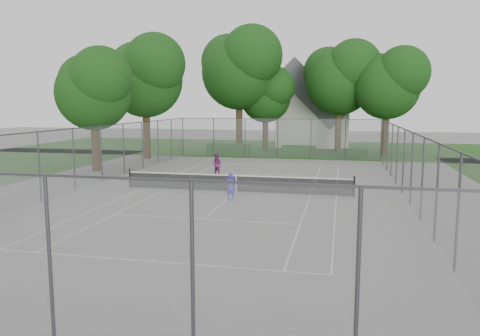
% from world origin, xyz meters
% --- Properties ---
extents(ground, '(120.00, 120.00, 0.00)m').
position_xyz_m(ground, '(0.00, 0.00, 0.00)').
color(ground, slate).
rests_on(ground, ground).
extents(grass_far, '(60.00, 20.00, 0.00)m').
position_xyz_m(grass_far, '(0.00, 26.00, 0.00)').
color(grass_far, '#1D4A15').
rests_on(grass_far, ground).
extents(court_markings, '(11.03, 23.83, 0.01)m').
position_xyz_m(court_markings, '(0.00, 0.00, 0.01)').
color(court_markings, silver).
rests_on(court_markings, ground).
extents(tennis_net, '(12.87, 0.10, 1.10)m').
position_xyz_m(tennis_net, '(0.00, 0.00, 0.51)').
color(tennis_net, black).
rests_on(tennis_net, ground).
extents(perimeter_fence, '(18.08, 34.08, 3.52)m').
position_xyz_m(perimeter_fence, '(0.00, 0.00, 1.81)').
color(perimeter_fence, '#38383D').
rests_on(perimeter_fence, ground).
extents(tree_far_left, '(8.74, 7.98, 12.56)m').
position_xyz_m(tree_far_left, '(-4.57, 22.07, 8.64)').
color(tree_far_left, '#352513').
rests_on(tree_far_left, ground).
extents(tree_far_midleft, '(6.00, 5.47, 8.62)m').
position_xyz_m(tree_far_midleft, '(-2.09, 23.47, 5.92)').
color(tree_far_midleft, '#352513').
rests_on(tree_far_midleft, ground).
extents(tree_far_midright, '(7.70, 7.03, 11.07)m').
position_xyz_m(tree_far_midright, '(5.41, 23.21, 7.61)').
color(tree_far_midright, '#352513').
rests_on(tree_far_midright, ground).
extents(tree_far_right, '(7.02, 6.41, 10.09)m').
position_xyz_m(tree_far_right, '(9.80, 21.13, 6.93)').
color(tree_far_right, '#352513').
rests_on(tree_far_right, ground).
extents(tree_side_back, '(7.54, 6.89, 10.85)m').
position_xyz_m(tree_side_back, '(-11.25, 13.90, 7.45)').
color(tree_side_back, '#352513').
rests_on(tree_side_back, ground).
extents(tree_side_front, '(6.14, 5.60, 8.82)m').
position_xyz_m(tree_side_front, '(-11.70, 5.75, 6.06)').
color(tree_side_front, '#352513').
rests_on(tree_side_front, ground).
extents(hedge_left, '(4.16, 1.25, 1.04)m').
position_xyz_m(hedge_left, '(-4.92, 18.55, 0.52)').
color(hedge_left, '#1B4917').
rests_on(hedge_left, ground).
extents(hedge_mid, '(3.11, 0.89, 0.98)m').
position_xyz_m(hedge_mid, '(1.78, 18.58, 0.49)').
color(hedge_mid, '#1B4917').
rests_on(hedge_mid, ground).
extents(hedge_right, '(2.69, 0.99, 0.81)m').
position_xyz_m(hedge_right, '(6.65, 18.14, 0.40)').
color(hedge_right, '#1B4917').
rests_on(hedge_right, ground).
extents(house, '(7.90, 6.12, 9.84)m').
position_xyz_m(house, '(2.47, 29.11, 3.96)').
color(house, silver).
rests_on(house, ground).
extents(girl_player, '(0.54, 0.38, 1.40)m').
position_xyz_m(girl_player, '(0.23, -2.27, 0.70)').
color(girl_player, '#3633C0').
rests_on(girl_player, ground).
extents(woman_player, '(0.90, 0.81, 1.52)m').
position_xyz_m(woman_player, '(-2.55, 5.33, 0.76)').
color(woman_player, '#7B296E').
rests_on(woman_player, ground).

